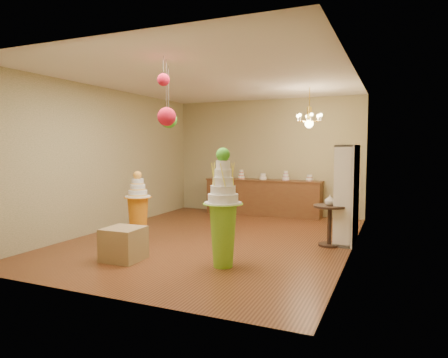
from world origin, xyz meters
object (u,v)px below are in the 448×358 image
at_px(pedestal_green, 223,219).
at_px(pedestal_orange, 138,214).
at_px(round_table, 330,220).
at_px(sideboard, 263,197).

xyz_separation_m(pedestal_green, pedestal_orange, (-1.97, 0.67, -0.16)).
xyz_separation_m(pedestal_orange, round_table, (3.21, 1.22, -0.08)).
distance_m(pedestal_green, sideboard, 4.65).
bearing_deg(pedestal_green, sideboard, 100.67).
xyz_separation_m(pedestal_orange, sideboard, (1.11, 3.90, -0.07)).
relative_size(pedestal_green, sideboard, 0.58).
bearing_deg(round_table, sideboard, 128.14).
relative_size(pedestal_green, round_table, 2.39).
bearing_deg(pedestal_orange, round_table, 20.87).
bearing_deg(pedestal_green, pedestal_orange, 161.28).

